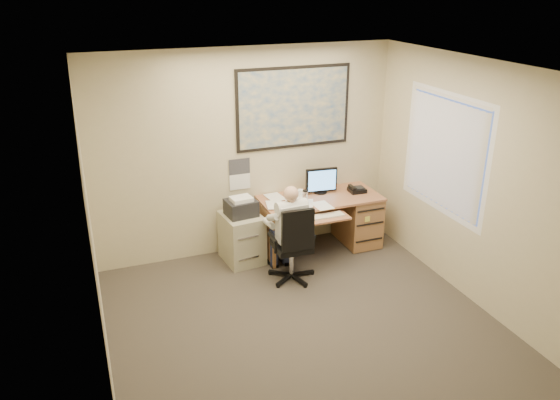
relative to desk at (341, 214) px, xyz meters
name	(u,v)px	position (x,y,z in m)	size (l,w,h in m)	color
room_shell	(318,220)	(-1.24, -1.90, 0.91)	(4.00, 4.50, 2.70)	#3A342D
desk	(341,214)	(0.00, 0.00, 0.00)	(1.60, 0.97, 1.09)	#AD6F4A
world_map	(294,108)	(-0.59, 0.33, 1.46)	(1.56, 0.03, 1.06)	#1E4C93
wall_calendar	(240,174)	(-1.34, 0.34, 0.64)	(0.28, 0.01, 0.42)	white
window_blinds	(444,154)	(0.73, -1.10, 1.11)	(0.06, 1.40, 1.30)	beige
filing_cabinet	(242,234)	(-1.43, 0.01, -0.05)	(0.52, 0.60, 0.90)	#ABA78A
office_chair	(293,258)	(-1.00, -0.69, -0.15)	(0.62, 0.62, 1.00)	black
person	(291,233)	(-1.00, -0.61, 0.16)	(0.48, 0.69, 1.20)	silver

